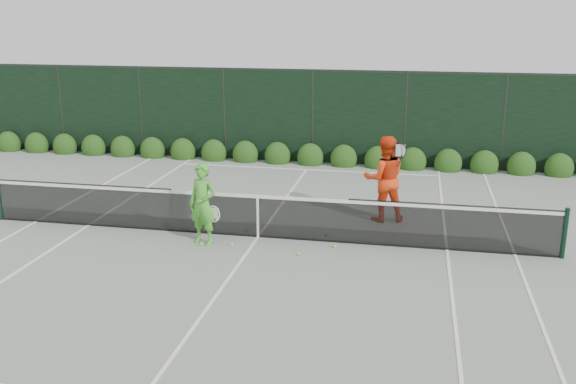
# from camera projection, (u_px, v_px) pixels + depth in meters

# --- Properties ---
(ground) EXTENTS (80.00, 80.00, 0.00)m
(ground) POSITION_uv_depth(u_px,v_px,m) (258.00, 237.00, 14.32)
(ground) COLOR gray
(ground) RESTS_ON ground
(tennis_net) EXTENTS (12.90, 0.10, 1.07)m
(tennis_net) POSITION_uv_depth(u_px,v_px,m) (257.00, 214.00, 14.18)
(tennis_net) COLOR black
(tennis_net) RESTS_ON ground
(player_woman) EXTENTS (0.74, 0.59, 1.78)m
(player_woman) POSITION_uv_depth(u_px,v_px,m) (203.00, 204.00, 13.72)
(player_woman) COLOR green
(player_woman) RESTS_ON ground
(player_man) EXTENTS (1.17, 1.01, 2.06)m
(player_man) POSITION_uv_depth(u_px,v_px,m) (384.00, 179.00, 15.22)
(player_man) COLOR #EC3E13
(player_man) RESTS_ON ground
(court_lines) EXTENTS (11.03, 23.83, 0.01)m
(court_lines) POSITION_uv_depth(u_px,v_px,m) (258.00, 237.00, 14.32)
(court_lines) COLOR white
(court_lines) RESTS_ON ground
(windscreen_fence) EXTENTS (32.00, 21.07, 3.06)m
(windscreen_fence) POSITION_uv_depth(u_px,v_px,m) (220.00, 208.00, 11.35)
(windscreen_fence) COLOR black
(windscreen_fence) RESTS_ON ground
(hedge_row) EXTENTS (31.66, 0.65, 0.94)m
(hedge_row) POSITION_uv_depth(u_px,v_px,m) (310.00, 157.00, 21.00)
(hedge_row) COLOR #193B10
(hedge_row) RESTS_ON ground
(tennis_balls) EXTENTS (3.29, 1.91, 0.07)m
(tennis_balls) POSITION_uv_depth(u_px,v_px,m) (263.00, 239.00, 14.13)
(tennis_balls) COLOR #BBDC31
(tennis_balls) RESTS_ON ground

